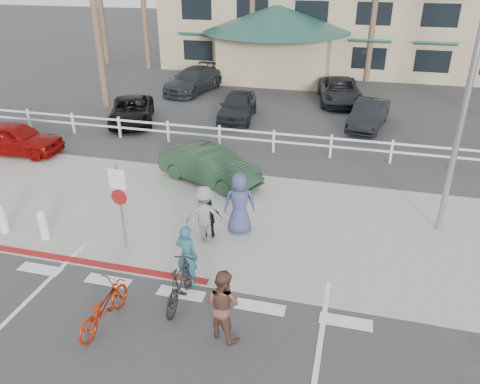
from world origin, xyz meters
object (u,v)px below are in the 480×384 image
(bike_black, at_px, (180,283))
(car_red_compact, at_px, (15,138))
(bike_red, at_px, (103,307))
(sign_post, at_px, (121,202))
(car_white_sedan, at_px, (210,166))

(bike_black, xyz_separation_m, car_red_compact, (-10.24, 7.32, 0.12))
(bike_red, bearing_deg, car_red_compact, -38.83)
(bike_red, relative_size, bike_black, 0.98)
(sign_post, xyz_separation_m, car_white_sedan, (0.99, 4.78, -0.80))
(car_red_compact, bearing_deg, car_white_sedan, -98.17)
(bike_black, bearing_deg, bike_red, 38.21)
(bike_red, xyz_separation_m, bike_black, (1.40, 1.13, 0.08))
(bike_black, height_order, car_red_compact, car_red_compact)
(sign_post, relative_size, car_white_sedan, 0.74)
(bike_black, height_order, car_white_sedan, car_white_sedan)
(car_white_sedan, bearing_deg, sign_post, -170.45)
(bike_red, height_order, car_white_sedan, car_white_sedan)
(car_white_sedan, xyz_separation_m, car_red_compact, (-8.81, 0.66, 0.03))
(sign_post, bearing_deg, car_red_compact, 145.20)
(sign_post, height_order, car_red_compact, sign_post)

